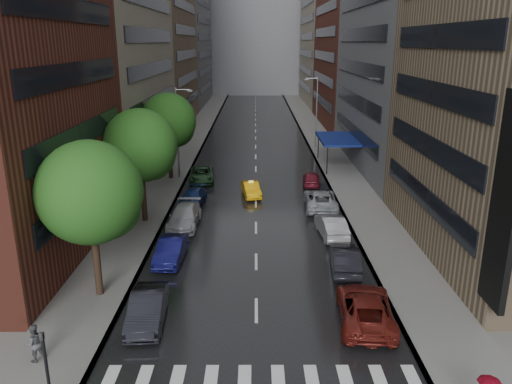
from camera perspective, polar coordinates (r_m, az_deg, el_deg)
ground at (r=23.34m, az=0.06°, el=-18.32°), size 220.00×220.00×0.00m
road at (r=70.37m, az=-0.04°, el=5.86°), size 14.00×140.00×0.01m
sidewalk_left at (r=70.93m, az=-7.37°, el=5.86°), size 4.00×140.00×0.15m
sidewalk_right at (r=70.94m, az=7.29°, el=5.87°), size 4.00×140.00×0.15m
buildings_left at (r=79.33m, az=-11.54°, el=18.38°), size 8.00×108.00×38.00m
buildings_right at (r=77.27m, az=11.71°, el=17.71°), size 8.05×109.10×36.00m
building_far at (r=137.10m, az=-0.07°, el=17.94°), size 40.00×14.00×32.00m
tree_near at (r=27.12m, az=-18.46°, el=-0.07°), size 5.46×5.46×8.70m
tree_mid at (r=38.12m, az=-13.10°, el=5.17°), size 5.51×5.51×8.78m
tree_far at (r=50.18m, az=-9.99°, el=8.02°), size 5.45×5.45×8.69m
taxi at (r=44.96m, az=-0.56°, el=0.32°), size 1.99×4.08×1.29m
parked_cars_left at (r=38.76m, az=-8.02°, el=-2.45°), size 2.89×31.16×1.55m
parked_cars_right at (r=35.35m, az=8.82°, el=-4.37°), size 3.11×29.71×1.56m
ped_black_umbrella at (r=24.16m, az=-24.13°, el=-14.75°), size 1.06×1.02×2.09m
traffic_light at (r=20.49m, az=-22.84°, el=-17.83°), size 0.18×0.15×3.45m
street_lamp_left at (r=50.40m, az=-8.90°, el=6.89°), size 1.74×0.22×9.00m
street_lamp_right at (r=65.11m, az=6.86°, el=9.20°), size 1.74×0.22×9.00m
awning at (r=55.79m, az=9.29°, el=5.99°), size 4.00×8.00×3.12m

